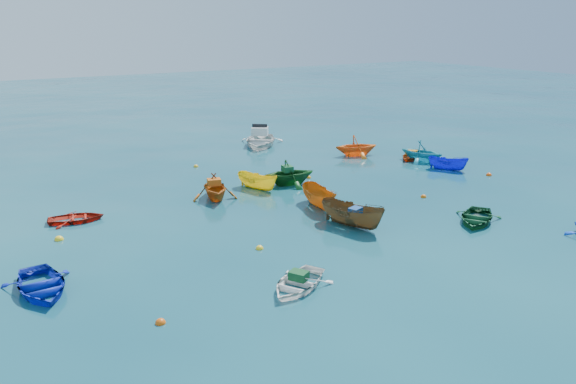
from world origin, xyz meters
TOP-DOWN VIEW (x-y plane):
  - ground at (0.00, 0.00)m, footprint 160.00×160.00m
  - dinghy_blue_sw at (-12.99, 0.31)m, footprint 2.52×3.44m
  - dinghy_white_near at (-5.06, -4.11)m, footprint 3.47×3.18m
  - sampan_brown_mid at (0.45, -0.08)m, footprint 2.32×3.62m
  - dinghy_orange_w at (-3.33, 7.11)m, footprint 3.08×3.36m
  - sampan_yellow_mid at (-0.52, 7.50)m, footprint 2.03×2.96m
  - dinghy_green_e at (5.85, -2.64)m, footprint 3.74×3.50m
  - dinghy_cyan_se at (12.11, 7.61)m, footprint 3.36×3.59m
  - dinghy_red_nw at (-10.46, 7.22)m, footprint 2.88×2.32m
  - sampan_orange_n at (0.71, 3.05)m, footprint 1.74×3.30m
  - dinghy_green_n at (1.49, 7.38)m, footprint 3.41×3.08m
  - dinghy_red_ne at (12.07, 8.43)m, footprint 3.24×2.85m
  - sampan_blue_far at (11.99, 5.07)m, footprint 2.18×2.62m
  - dinghy_orange_far at (9.32, 11.21)m, footprint 3.60×3.33m
  - motorboat_white at (5.05, 17.61)m, footprint 5.40×5.73m
  - tarp_green_a at (-4.97, -4.06)m, footprint 0.74×0.79m
  - tarp_blue_a at (0.50, -0.22)m, footprint 0.72×0.63m
  - tarp_orange_a at (-3.32, 7.16)m, footprint 0.82×0.70m
  - tarp_green_b at (1.39, 7.39)m, footprint 0.65×0.79m
  - tarp_orange_b at (11.98, 8.38)m, footprint 0.83×0.92m
  - buoy_or_a at (-10.08, -3.97)m, footprint 0.34×0.34m
  - buoy_ye_a at (-4.54, -0.25)m, footprint 0.33×0.33m
  - buoy_or_b at (6.47, 1.50)m, footprint 0.32×0.32m
  - buoy_ye_b at (-11.59, 5.13)m, footprint 0.39×0.39m
  - buoy_or_c at (-0.20, 9.38)m, footprint 0.35×0.35m
  - buoy_ye_c at (0.94, 3.34)m, footprint 0.38×0.38m
  - buoy_or_d at (13.10, 2.71)m, footprint 0.35×0.35m
  - buoy_ye_d at (-1.65, 13.99)m, footprint 0.32×0.32m
  - buoy_or_e at (3.22, 7.94)m, footprint 0.30×0.30m
  - buoy_ye_e at (14.20, 9.79)m, footprint 0.32×0.32m

SIDE VIEW (x-z plane):
  - ground at x=0.00m, z-range 0.00..0.00m
  - dinghy_blue_sw at x=-12.99m, z-range -0.35..0.35m
  - dinghy_white_near at x=-5.06m, z-range -0.29..0.29m
  - sampan_brown_mid at x=0.45m, z-range -0.65..0.65m
  - dinghy_orange_w at x=-3.33m, z-range -0.75..0.75m
  - sampan_yellow_mid at x=-0.52m, z-range -0.54..0.54m
  - dinghy_green_e at x=5.85m, z-range -0.32..0.32m
  - dinghy_cyan_se at x=12.11m, z-range -0.76..0.76m
  - dinghy_red_nw at x=-10.46m, z-range -0.26..0.26m
  - sampan_orange_n at x=0.71m, z-range -0.61..0.61m
  - dinghy_green_n at x=1.49m, z-range -0.79..0.79m
  - dinghy_red_ne at x=12.07m, z-range -0.28..0.28m
  - sampan_blue_far at x=11.99m, z-range -0.49..0.49m
  - dinghy_orange_far at x=9.32m, z-range -0.79..0.79m
  - motorboat_white at x=5.05m, z-range -0.78..0.78m
  - buoy_or_a at x=-10.08m, z-range -0.17..0.17m
  - buoy_ye_a at x=-4.54m, z-range -0.17..0.17m
  - buoy_or_b at x=6.47m, z-range -0.16..0.16m
  - buoy_ye_b at x=-11.59m, z-range -0.19..0.19m
  - buoy_or_c at x=-0.20m, z-range -0.17..0.17m
  - buoy_ye_c at x=0.94m, z-range -0.19..0.19m
  - buoy_or_d at x=13.10m, z-range -0.17..0.17m
  - buoy_ye_d at x=-1.65m, z-range -0.16..0.16m
  - buoy_or_e at x=3.22m, z-range -0.15..0.15m
  - buoy_ye_e at x=14.20m, z-range -0.16..0.16m
  - tarp_green_a at x=-4.97m, z-range 0.29..0.60m
  - tarp_orange_b at x=11.98m, z-range 0.28..0.64m
  - tarp_blue_a at x=0.50m, z-range 0.65..0.95m
  - tarp_orange_a at x=-3.32m, z-range 0.75..1.09m
  - tarp_green_b at x=1.39m, z-range 0.79..1.13m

